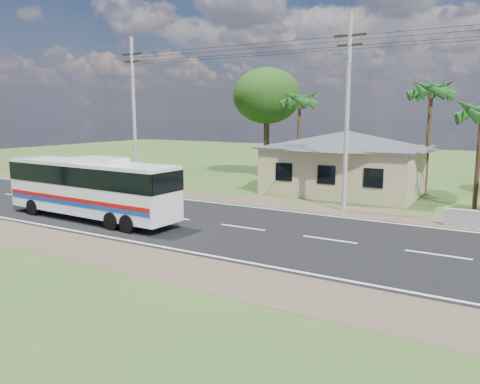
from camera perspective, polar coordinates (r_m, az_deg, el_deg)
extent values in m
plane|color=#2D4C1B|center=(23.18, 0.32, -4.37)|extent=(120.00, 120.00, 0.00)
cube|color=black|center=(23.18, 0.32, -4.35)|extent=(120.00, 10.00, 0.02)
cube|color=brown|center=(28.85, 6.83, -1.67)|extent=(120.00, 3.00, 0.01)
cube|color=brown|center=(18.07, -10.21, -8.55)|extent=(120.00, 3.00, 0.01)
cube|color=silver|center=(27.24, 5.30, -2.26)|extent=(120.00, 0.15, 0.01)
cube|color=silver|center=(19.40, -6.73, -7.14)|extent=(120.00, 0.15, 0.01)
cube|color=silver|center=(23.18, 0.32, -4.31)|extent=(120.00, 0.15, 0.01)
cube|color=tan|center=(34.29, 12.80, 2.63)|extent=(10.00, 8.00, 3.20)
cube|color=#4C4F54|center=(34.13, 12.90, 5.38)|extent=(10.60, 8.60, 0.10)
pyramid|color=#4C4F54|center=(34.08, 12.98, 7.31)|extent=(12.40, 10.00, 1.20)
cube|color=black|center=(31.63, 5.38, 2.45)|extent=(1.20, 0.08, 1.20)
cube|color=black|center=(30.49, 10.49, 2.07)|extent=(1.20, 0.08, 1.20)
cube|color=black|center=(29.61, 15.95, 1.64)|extent=(1.20, 0.08, 1.20)
cylinder|color=#9E9E99|center=(35.56, -12.79, 9.17)|extent=(0.26, 0.26, 11.00)
cube|color=#342013|center=(35.82, -13.05, 16.06)|extent=(1.80, 0.12, 0.12)
cube|color=#342013|center=(35.76, -13.02, 15.27)|extent=(1.40, 0.10, 0.10)
cylinder|color=#9E9E99|center=(27.26, 12.91, 9.14)|extent=(0.26, 0.26, 11.00)
cube|color=#342013|center=(27.58, 13.26, 18.10)|extent=(1.80, 0.12, 0.12)
cube|color=#342013|center=(27.51, 13.22, 17.07)|extent=(1.40, 0.10, 0.10)
cylinder|color=gray|center=(26.48, 12.49, 15.88)|extent=(0.08, 2.00, 0.08)
cube|color=gray|center=(25.54, 11.76, 16.15)|extent=(0.50, 0.18, 0.12)
cylinder|color=black|center=(30.92, -1.70, 17.00)|extent=(16.00, 0.02, 0.02)
cylinder|color=#47301E|center=(30.62, 27.06, 3.67)|extent=(0.28, 0.28, 6.00)
cylinder|color=#47301E|center=(35.41, 21.95, 5.89)|extent=(0.28, 0.28, 7.50)
cylinder|color=#47301E|center=(38.68, 7.18, 6.37)|extent=(0.28, 0.28, 7.00)
cylinder|color=#47301E|center=(42.22, 3.24, 5.97)|extent=(0.50, 0.50, 5.95)
ellipsoid|color=#16350E|center=(42.17, 3.29, 11.64)|extent=(6.00, 6.00, 4.92)
cube|color=white|center=(25.86, -17.77, 0.57)|extent=(10.82, 2.64, 2.69)
cube|color=black|center=(25.77, -17.85, 2.04)|extent=(10.87, 2.69, 0.98)
cube|color=black|center=(30.12, -24.36, 2.07)|extent=(0.18, 2.06, 1.61)
cube|color=#930C09|center=(25.24, -19.69, -0.88)|extent=(10.56, 0.43, 0.20)
cube|color=navy|center=(25.28, -19.67, -1.38)|extent=(10.56, 0.43, 0.20)
cube|color=white|center=(25.00, -16.63, 3.74)|extent=(2.74, 1.53, 0.27)
cylinder|color=black|center=(28.33, -23.88, -1.72)|extent=(0.91, 0.35, 0.90)
cylinder|color=black|center=(29.48, -20.56, -1.10)|extent=(0.91, 0.35, 0.90)
cylinder|color=black|center=(23.43, -15.34, -3.44)|extent=(0.91, 0.35, 0.90)
cylinder|color=black|center=(24.82, -11.81, -2.59)|extent=(0.91, 0.35, 0.90)
cylinder|color=black|center=(22.66, -13.51, -3.80)|extent=(0.91, 0.35, 0.90)
cylinder|color=black|center=(24.09, -9.98, -2.90)|extent=(0.91, 0.35, 0.90)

